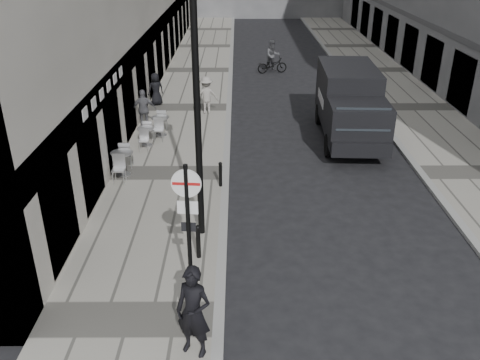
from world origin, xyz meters
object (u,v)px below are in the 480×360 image
object	(u,v)px
walking_man	(194,312)
sign_post	(188,222)
panel_van	(350,101)
cyclist	(272,60)
lamppost	(197,102)

from	to	relation	value
walking_man	sign_post	xyz separation A→B (m)	(-0.16, 1.28, 1.29)
panel_van	cyclist	size ratio (longest dim) A/B	3.07
sign_post	cyclist	size ratio (longest dim) A/B	1.80
sign_post	lamppost	distance (m)	3.66
walking_man	cyclist	world-z (taller)	walking_man
sign_post	cyclist	xyz separation A→B (m)	(3.18, 22.31, -1.64)
walking_man	cyclist	distance (m)	23.78
lamppost	panel_van	xyz separation A→B (m)	(5.65, 7.82, -2.35)
walking_man	panel_van	world-z (taller)	panel_van
walking_man	lamppost	xyz separation A→B (m)	(-0.16, 4.60, 2.82)
walking_man	sign_post	bearing A→B (deg)	119.86
cyclist	panel_van	bearing A→B (deg)	-90.12
sign_post	cyclist	bearing A→B (deg)	86.85
panel_van	cyclist	bearing A→B (deg)	105.18
walking_man	panel_van	size ratio (longest dim) A/B	0.33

